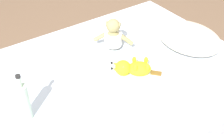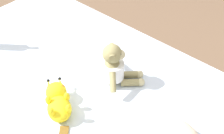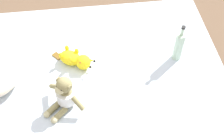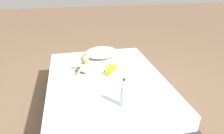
% 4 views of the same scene
% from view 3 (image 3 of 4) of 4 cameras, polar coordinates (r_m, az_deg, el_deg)
% --- Properties ---
extents(ground_plane, '(16.00, 16.00, 0.00)m').
position_cam_3_polar(ground_plane, '(2.35, -3.31, -7.18)').
color(ground_plane, brown).
extents(bed, '(1.39, 1.84, 0.42)m').
position_cam_3_polar(bed, '(2.18, -3.56, -4.31)').
color(bed, '#2D2D33').
rests_on(bed, ground_plane).
extents(plush_monkey, '(0.26, 0.26, 0.24)m').
position_cam_3_polar(plush_monkey, '(1.80, -9.00, -5.29)').
color(plush_monkey, '#8E8456').
rests_on(plush_monkey, bed).
extents(plush_yellow_creature, '(0.23, 0.30, 0.10)m').
position_cam_3_polar(plush_yellow_creature, '(2.02, -6.95, 1.46)').
color(plush_yellow_creature, yellow).
rests_on(plush_yellow_creature, bed).
extents(glass_bottle, '(0.06, 0.06, 0.29)m').
position_cam_3_polar(glass_bottle, '(2.04, 12.64, 3.93)').
color(glass_bottle, '#B2D1B7').
rests_on(glass_bottle, bed).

